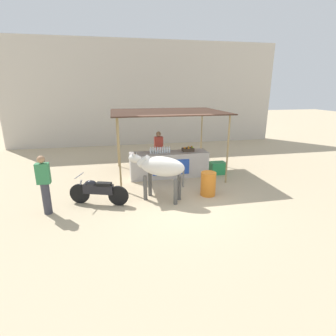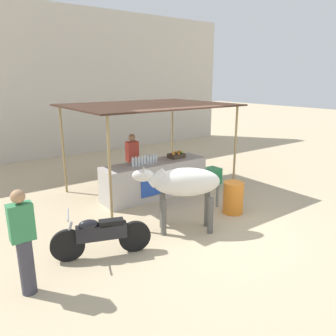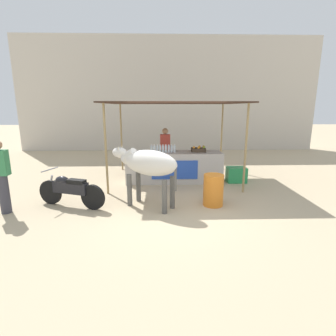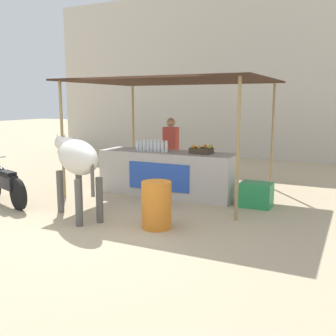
{
  "view_description": "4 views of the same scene",
  "coord_description": "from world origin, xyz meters",
  "px_view_note": "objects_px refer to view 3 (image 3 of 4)",
  "views": [
    {
      "loc": [
        -2.03,
        -7.36,
        3.34
      ],
      "look_at": [
        -0.32,
        0.82,
        0.77
      ],
      "focal_mm": 28.0,
      "sensor_mm": 36.0,
      "label": 1
    },
    {
      "loc": [
        -4.77,
        -4.96,
        3.14
      ],
      "look_at": [
        -0.12,
        1.43,
        0.98
      ],
      "focal_mm": 35.0,
      "sensor_mm": 36.0,
      "label": 2
    },
    {
      "loc": [
        -0.43,
        -5.91,
        2.35
      ],
      "look_at": [
        -0.24,
        0.67,
        0.8
      ],
      "focal_mm": 28.0,
      "sensor_mm": 36.0,
      "label": 3
    },
    {
      "loc": [
        3.71,
        -5.35,
        2.04
      ],
      "look_at": [
        0.42,
        1.38,
        0.76
      ],
      "focal_mm": 42.0,
      "sensor_mm": 36.0,
      "label": 4
    }
  ],
  "objects_px": {
    "stall_counter": "(174,167)",
    "vendor_behind_counter": "(165,152)",
    "fruit_crate": "(199,150)",
    "cooler_box": "(236,175)",
    "water_barrel": "(213,190)",
    "motorcycle_parked": "(70,189)",
    "passerby_on_street": "(2,177)",
    "cow": "(148,164)"
  },
  "relations": [
    {
      "from": "cooler_box",
      "to": "water_barrel",
      "type": "distance_m",
      "value": 2.31
    },
    {
      "from": "cooler_box",
      "to": "passerby_on_street",
      "type": "height_order",
      "value": "passerby_on_street"
    },
    {
      "from": "water_barrel",
      "to": "cow",
      "type": "height_order",
      "value": "cow"
    },
    {
      "from": "stall_counter",
      "to": "vendor_behind_counter",
      "type": "xyz_separation_m",
      "value": [
        -0.27,
        0.75,
        0.37
      ]
    },
    {
      "from": "fruit_crate",
      "to": "passerby_on_street",
      "type": "relative_size",
      "value": 0.27
    },
    {
      "from": "passerby_on_street",
      "to": "cooler_box",
      "type": "bearing_deg",
      "value": 21.54
    },
    {
      "from": "stall_counter",
      "to": "cow",
      "type": "relative_size",
      "value": 1.72
    },
    {
      "from": "water_barrel",
      "to": "motorcycle_parked",
      "type": "relative_size",
      "value": 0.45
    },
    {
      "from": "water_barrel",
      "to": "cow",
      "type": "bearing_deg",
      "value": -179.05
    },
    {
      "from": "fruit_crate",
      "to": "cooler_box",
      "type": "bearing_deg",
      "value": -7.06
    },
    {
      "from": "vendor_behind_counter",
      "to": "water_barrel",
      "type": "relative_size",
      "value": 2.15
    },
    {
      "from": "stall_counter",
      "to": "water_barrel",
      "type": "distance_m",
      "value": 2.27
    },
    {
      "from": "water_barrel",
      "to": "passerby_on_street",
      "type": "distance_m",
      "value": 4.81
    },
    {
      "from": "cow",
      "to": "vendor_behind_counter",
      "type": "bearing_deg",
      "value": 81.03
    },
    {
      "from": "stall_counter",
      "to": "passerby_on_street",
      "type": "height_order",
      "value": "passerby_on_street"
    },
    {
      "from": "stall_counter",
      "to": "passerby_on_street",
      "type": "bearing_deg",
      "value": -148.25
    },
    {
      "from": "motorcycle_parked",
      "to": "passerby_on_street",
      "type": "distance_m",
      "value": 1.45
    },
    {
      "from": "stall_counter",
      "to": "vendor_behind_counter",
      "type": "distance_m",
      "value": 0.88
    },
    {
      "from": "motorcycle_parked",
      "to": "passerby_on_street",
      "type": "xyz_separation_m",
      "value": [
        -1.34,
        -0.34,
        0.42
      ]
    },
    {
      "from": "vendor_behind_counter",
      "to": "cooler_box",
      "type": "distance_m",
      "value": 2.49
    },
    {
      "from": "stall_counter",
      "to": "passerby_on_street",
      "type": "xyz_separation_m",
      "value": [
        -3.93,
        -2.43,
        0.37
      ]
    },
    {
      "from": "cow",
      "to": "passerby_on_street",
      "type": "bearing_deg",
      "value": -174.6
    },
    {
      "from": "fruit_crate",
      "to": "cow",
      "type": "relative_size",
      "value": 0.25
    },
    {
      "from": "cooler_box",
      "to": "motorcycle_parked",
      "type": "xyz_separation_m",
      "value": [
        -4.58,
        -2.0,
        0.19
      ]
    },
    {
      "from": "fruit_crate",
      "to": "cow",
      "type": "height_order",
      "value": "cow"
    },
    {
      "from": "stall_counter",
      "to": "cooler_box",
      "type": "relative_size",
      "value": 5.0
    },
    {
      "from": "water_barrel",
      "to": "fruit_crate",
      "type": "bearing_deg",
      "value": 91.79
    },
    {
      "from": "stall_counter",
      "to": "vendor_behind_counter",
      "type": "height_order",
      "value": "vendor_behind_counter"
    },
    {
      "from": "fruit_crate",
      "to": "vendor_behind_counter",
      "type": "height_order",
      "value": "vendor_behind_counter"
    },
    {
      "from": "vendor_behind_counter",
      "to": "cow",
      "type": "distance_m",
      "value": 2.93
    },
    {
      "from": "fruit_crate",
      "to": "cooler_box",
      "type": "height_order",
      "value": "fruit_crate"
    },
    {
      "from": "stall_counter",
      "to": "cooler_box",
      "type": "bearing_deg",
      "value": -2.8
    },
    {
      "from": "vendor_behind_counter",
      "to": "passerby_on_street",
      "type": "relative_size",
      "value": 1.0
    },
    {
      "from": "stall_counter",
      "to": "cooler_box",
      "type": "height_order",
      "value": "stall_counter"
    },
    {
      "from": "cooler_box",
      "to": "motorcycle_parked",
      "type": "relative_size",
      "value": 0.35
    },
    {
      "from": "vendor_behind_counter",
      "to": "passerby_on_street",
      "type": "distance_m",
      "value": 4.86
    },
    {
      "from": "water_barrel",
      "to": "motorcycle_parked",
      "type": "height_order",
      "value": "motorcycle_parked"
    },
    {
      "from": "stall_counter",
      "to": "motorcycle_parked",
      "type": "xyz_separation_m",
      "value": [
        -2.59,
        -2.09,
        -0.05
      ]
    },
    {
      "from": "cooler_box",
      "to": "cow",
      "type": "distance_m",
      "value": 3.48
    },
    {
      "from": "fruit_crate",
      "to": "passerby_on_street",
      "type": "bearing_deg",
      "value": -152.17
    },
    {
      "from": "cow",
      "to": "motorcycle_parked",
      "type": "relative_size",
      "value": 1.01
    },
    {
      "from": "fruit_crate",
      "to": "motorcycle_parked",
      "type": "bearing_deg",
      "value": -147.49
    }
  ]
}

